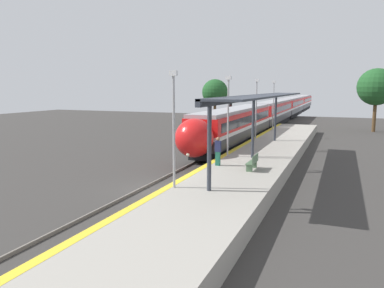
{
  "coord_description": "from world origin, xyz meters",
  "views": [
    {
      "loc": [
        9.56,
        -18.17,
        5.71
      ],
      "look_at": [
        0.61,
        4.0,
        2.1
      ],
      "focal_mm": 35.0,
      "sensor_mm": 36.0,
      "label": 1
    }
  ],
  "objects": [
    {
      "name": "background_tree_right",
      "position": [
        13.36,
        35.69,
        5.78
      ],
      "size": [
        4.75,
        4.75,
        8.18
      ],
      "color": "brown",
      "rests_on": "ground_plane"
    },
    {
      "name": "lamppost_mid",
      "position": [
        2.24,
        6.57,
        4.12
      ],
      "size": [
        0.36,
        0.2,
        5.51
      ],
      "color": "#9E9EA3",
      "rests_on": "platform_right"
    },
    {
      "name": "lamppost_near",
      "position": [
        2.24,
        -2.32,
        4.12
      ],
      "size": [
        0.36,
        0.2,
        5.51
      ],
      "color": "#9E9EA3",
      "rests_on": "platform_right"
    },
    {
      "name": "railway_signal",
      "position": [
        -2.32,
        22.97,
        2.58
      ],
      "size": [
        0.28,
        0.28,
        4.2
      ],
      "color": "#59595E",
      "rests_on": "ground_plane"
    },
    {
      "name": "ground_plane",
      "position": [
        0.0,
        0.0,
        0.0
      ],
      "size": [
        120.0,
        120.0,
        0.0
      ],
      "primitive_type": "plane",
      "color": "#383533"
    },
    {
      "name": "person_waiting",
      "position": [
        2.6,
        3.31,
        1.89
      ],
      "size": [
        0.36,
        0.23,
        1.76
      ],
      "color": "#1E604C",
      "rests_on": "platform_right"
    },
    {
      "name": "background_tree_left",
      "position": [
        -9.96,
        40.17,
        4.95
      ],
      "size": [
        4.22,
        4.22,
        7.09
      ],
      "color": "brown",
      "rests_on": "ground_plane"
    },
    {
      "name": "lamppost_far",
      "position": [
        2.24,
        15.47,
        4.12
      ],
      "size": [
        0.36,
        0.2,
        5.51
      ],
      "color": "#9E9EA3",
      "rests_on": "platform_right"
    },
    {
      "name": "station_canopy",
      "position": [
        4.56,
        6.68,
        4.99
      ],
      "size": [
        2.02,
        20.83,
        4.28
      ],
      "color": "#333842",
      "rests_on": "platform_right"
    },
    {
      "name": "train",
      "position": [
        0.0,
        46.59,
        2.15
      ],
      "size": [
        2.81,
        84.34,
        3.76
      ],
      "color": "black",
      "rests_on": "ground_plane"
    },
    {
      "name": "platform_bench",
      "position": [
        4.88,
        2.89,
        1.44
      ],
      "size": [
        0.44,
        1.51,
        0.89
      ],
      "color": "#4C6B4C",
      "rests_on": "platform_right"
    },
    {
      "name": "lamppost_farthest",
      "position": [
        2.24,
        24.36,
        4.12
      ],
      "size": [
        0.36,
        0.2,
        5.51
      ],
      "color": "#9E9EA3",
      "rests_on": "platform_right"
    },
    {
      "name": "platform_right",
      "position": [
        4.15,
        0.0,
        0.49
      ],
      "size": [
        4.83,
        64.0,
        0.98
      ],
      "color": "#9E998E",
      "rests_on": "ground_plane"
    },
    {
      "name": "rail_right",
      "position": [
        0.72,
        0.0,
        0.07
      ],
      "size": [
        0.08,
        90.0,
        0.15
      ],
      "primitive_type": "cube",
      "color": "slate",
      "rests_on": "ground_plane"
    },
    {
      "name": "rail_left",
      "position": [
        -0.72,
        0.0,
        0.07
      ],
      "size": [
        0.08,
        90.0,
        0.15
      ],
      "primitive_type": "cube",
      "color": "slate",
      "rests_on": "ground_plane"
    }
  ]
}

